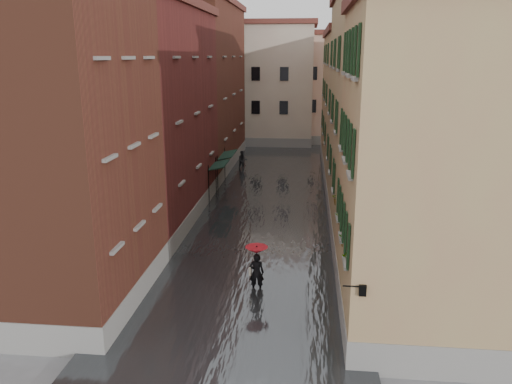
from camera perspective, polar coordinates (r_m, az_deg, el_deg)
The scene contains 16 objects.
ground at distance 22.49m, azimuth -1.24°, elevation -10.67°, with size 120.00×120.00×0.00m, color slate.
floodwater at distance 34.56m, azimuth 1.42°, elevation -1.07°, with size 10.00×60.00×0.20m, color #3D4044.
building_left_near at distance 20.69m, azimuth -21.77°, elevation 4.90°, with size 6.00×8.00×13.00m, color brown.
building_left_mid at distance 30.79m, azimuth -12.35°, elevation 8.26°, with size 6.00×14.00×12.50m, color #5C201D.
building_left_far at distance 45.16m, azimuth -6.47°, elevation 11.62°, with size 6.00×16.00×14.00m, color brown.
building_right_near at distance 19.04m, azimuth 19.27°, elevation 2.00°, with size 6.00×8.00×11.50m, color #A17553.
building_right_mid at distance 29.58m, azimuth 14.66°, elevation 8.33°, with size 6.00×14.00×13.00m, color #967C5B.
building_right_far at distance 44.46m, azimuth 11.78°, elevation 9.72°, with size 6.00×16.00×11.50m, color #A17553.
building_end_cream at distance 58.41m, azimuth 0.43°, elevation 12.04°, with size 12.00×9.00×13.00m, color beige.
building_end_pink at distance 60.27m, azimuth 9.34°, elevation 11.47°, with size 10.00×9.00×12.00m, color #D2AA93.
awning_near at distance 34.68m, azimuth -4.28°, elevation 2.98°, with size 1.09×2.76×2.80m.
awning_far at distance 38.19m, azimuth -3.32°, elevation 4.17°, with size 1.09×3.35×2.80m.
wall_lantern at distance 15.73m, azimuth 12.00°, elevation -10.85°, with size 0.71×0.22×0.35m.
window_planters at distance 20.44m, azimuth 10.01°, elevation -3.01°, with size 0.59×8.20×0.84m.
pedestrian_main at distance 21.47m, azimuth 0.06°, elevation -8.29°, with size 0.99×0.99×2.06m.
pedestrian_far at distance 44.18m, azimuth -1.54°, elevation 3.61°, with size 0.85×0.67×1.76m, color black.
Camera 1 is at (2.55, -20.05, 9.86)m, focal length 35.00 mm.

